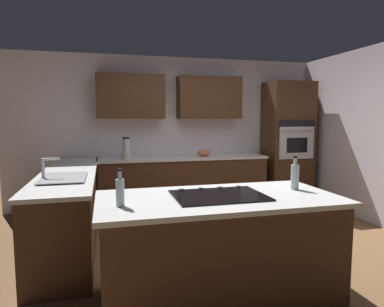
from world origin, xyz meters
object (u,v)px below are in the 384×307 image
(sink_unit, at_px, (63,177))
(oil_bottle, at_px, (120,191))
(blender, at_px, (126,149))
(mixing_bowl, at_px, (204,153))
(second_bottle, at_px, (295,176))
(wall_oven, at_px, (287,143))
(cooktop, at_px, (219,195))

(sink_unit, height_order, oil_bottle, oil_bottle)
(blender, distance_m, mixing_bowl, 1.30)
(blender, height_order, mixing_bowl, blender)
(mixing_bowl, relative_size, oil_bottle, 0.80)
(second_bottle, bearing_deg, sink_unit, -27.34)
(wall_oven, xyz_separation_m, sink_unit, (3.68, 1.73, -0.18))
(blender, xyz_separation_m, mixing_bowl, (-1.30, 0.00, -0.09))
(sink_unit, distance_m, mixing_bowl, 2.68)
(wall_oven, height_order, blender, wall_oven)
(cooktop, bearing_deg, second_bottle, -173.95)
(sink_unit, bearing_deg, wall_oven, -154.84)
(sink_unit, height_order, second_bottle, second_bottle)
(cooktop, xyz_separation_m, oil_bottle, (0.81, 0.13, 0.11))
(cooktop, height_order, blender, blender)
(sink_unit, xyz_separation_m, cooktop, (-1.36, 1.18, -0.01))
(sink_unit, bearing_deg, second_bottle, 152.66)
(cooktop, relative_size, mixing_bowl, 3.34)
(blender, distance_m, oil_bottle, 3.00)
(wall_oven, relative_size, second_bottle, 7.07)
(cooktop, distance_m, mixing_bowl, 2.96)
(mixing_bowl, relative_size, second_bottle, 0.73)
(blender, relative_size, oil_bottle, 1.21)
(cooktop, xyz_separation_m, blender, (0.58, -2.87, 0.14))
(sink_unit, xyz_separation_m, blender, (-0.78, -1.69, 0.13))
(oil_bottle, distance_m, second_bottle, 1.59)
(oil_bottle, xyz_separation_m, second_bottle, (-1.57, -0.21, 0.01))
(wall_oven, height_order, mixing_bowl, wall_oven)
(mixing_bowl, bearing_deg, sink_unit, 39.10)
(mixing_bowl, height_order, oil_bottle, oil_bottle)
(cooktop, xyz_separation_m, mixing_bowl, (-0.72, -2.87, 0.06))
(cooktop, bearing_deg, mixing_bowl, -104.09)
(sink_unit, relative_size, cooktop, 0.92)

